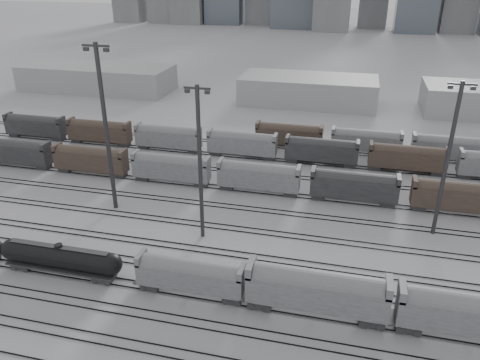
% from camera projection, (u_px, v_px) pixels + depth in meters
% --- Properties ---
extents(ground, '(900.00, 900.00, 0.00)m').
position_uv_depth(ground, '(146.00, 292.00, 59.97)').
color(ground, silver).
rests_on(ground, ground).
extents(tracks, '(220.00, 71.50, 0.16)m').
position_uv_depth(tracks, '(191.00, 224.00, 75.36)').
color(tracks, black).
rests_on(tracks, ground).
extents(tank_car_b, '(17.81, 2.97, 4.40)m').
position_uv_depth(tank_car_b, '(61.00, 257.00, 62.53)').
color(tank_car_b, '#262629').
rests_on(tank_car_b, ground).
extents(hopper_car_a, '(13.80, 2.74, 4.93)m').
position_uv_depth(hopper_car_a, '(190.00, 274.00, 58.32)').
color(hopper_car_a, '#262629').
rests_on(hopper_car_a, ground).
extents(hopper_car_b, '(16.63, 3.30, 5.95)m').
position_uv_depth(hopper_car_b, '(317.00, 289.00, 54.65)').
color(hopper_car_b, '#262629').
rests_on(hopper_car_b, ground).
extents(hopper_car_c, '(16.07, 3.19, 5.75)m').
position_uv_depth(hopper_car_c, '(473.00, 314.00, 51.00)').
color(hopper_car_c, '#262629').
rests_on(hopper_car_c, ground).
extents(light_mast_b, '(4.45, 0.71, 27.79)m').
position_uv_depth(light_mast_b, '(106.00, 126.00, 74.66)').
color(light_mast_b, '#343437').
rests_on(light_mast_b, ground).
extents(light_mast_c, '(3.77, 0.60, 23.59)m').
position_uv_depth(light_mast_c, '(200.00, 161.00, 67.10)').
color(light_mast_c, '#343437').
rests_on(light_mast_c, ground).
extents(light_mast_d, '(3.83, 0.61, 23.95)m').
position_uv_depth(light_mast_d, '(448.00, 158.00, 67.77)').
color(light_mast_d, '#343437').
rests_on(light_mast_d, ground).
extents(bg_string_near, '(151.00, 3.00, 5.60)m').
position_uv_depth(bg_string_near, '(259.00, 178.00, 85.26)').
color(bg_string_near, gray).
rests_on(bg_string_near, ground).
extents(bg_string_mid, '(151.00, 3.00, 5.60)m').
position_uv_depth(bg_string_mid, '(321.00, 152.00, 97.19)').
color(bg_string_mid, '#262629').
rests_on(bg_string_mid, ground).
extents(bg_string_far, '(66.00, 3.00, 5.60)m').
position_uv_depth(bg_string_far, '(407.00, 146.00, 100.43)').
color(bg_string_far, brown).
rests_on(bg_string_far, ground).
extents(warehouse_left, '(50.00, 18.00, 8.00)m').
position_uv_depth(warehouse_left, '(97.00, 78.00, 155.09)').
color(warehouse_left, '#ADADB0').
rests_on(warehouse_left, ground).
extents(warehouse_mid, '(40.00, 18.00, 8.00)m').
position_uv_depth(warehouse_mid, '(308.00, 90.00, 139.85)').
color(warehouse_mid, '#ADADB0').
rests_on(warehouse_mid, ground).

